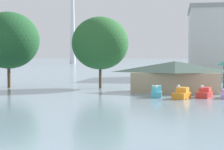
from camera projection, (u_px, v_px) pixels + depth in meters
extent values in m
cube|color=#4CB7CC|center=(156.00, 94.00, 50.72)|extent=(1.40, 2.45, 0.77)
cube|color=#5DCDE2|center=(157.00, 88.00, 50.98)|extent=(1.17, 1.11, 0.73)
cylinder|color=#4CB7CC|center=(156.00, 90.00, 49.73)|extent=(0.14, 0.14, 0.49)
sphere|color=white|center=(156.00, 87.00, 49.71)|extent=(0.38, 0.38, 0.38)
cube|color=orange|center=(182.00, 95.00, 49.13)|extent=(2.45, 3.28, 0.79)
cube|color=gold|center=(182.00, 90.00, 49.42)|extent=(1.70, 1.68, 0.62)
cylinder|color=orange|center=(178.00, 91.00, 48.08)|extent=(0.14, 0.14, 0.62)
sphere|color=white|center=(179.00, 86.00, 48.05)|extent=(0.40, 0.40, 0.40)
cube|color=red|center=(204.00, 95.00, 50.43)|extent=(2.38, 3.27, 0.73)
cube|color=#E8423C|center=(205.00, 89.00, 50.72)|extent=(1.65, 1.67, 0.59)
cylinder|color=red|center=(202.00, 90.00, 49.35)|extent=(0.14, 0.14, 0.57)
sphere|color=white|center=(202.00, 87.00, 49.33)|extent=(0.39, 0.39, 0.39)
cube|color=tan|center=(175.00, 82.00, 57.83)|extent=(12.64, 5.18, 2.96)
pyramid|color=#42564C|center=(175.00, 67.00, 57.72)|extent=(13.65, 5.96, 1.64)
cylinder|color=brown|center=(9.00, 78.00, 66.49)|extent=(0.53, 0.53, 3.23)
ellipsoid|color=#1E5128|center=(8.00, 40.00, 66.19)|extent=(10.46, 10.46, 9.64)
cylinder|color=brown|center=(100.00, 79.00, 65.34)|extent=(0.45, 0.45, 3.13)
ellipsoid|color=#28602D|center=(100.00, 43.00, 65.05)|extent=(9.48, 9.48, 8.80)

